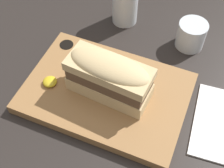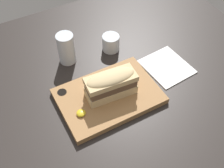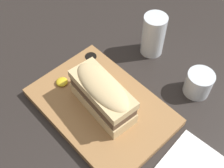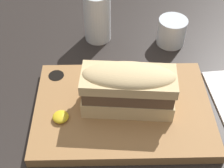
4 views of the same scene
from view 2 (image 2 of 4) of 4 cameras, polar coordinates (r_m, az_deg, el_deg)
dining_table at (r=98.82cm, az=-4.51°, el=-2.48°), size 148.81×109.58×2.00cm
serving_board at (r=95.84cm, az=-0.74°, el=-2.47°), size 33.68×23.08×2.31cm
sandwich at (r=91.18cm, az=-0.24°, el=0.10°), size 17.26×8.27×9.53cm
mustard_dollop at (r=90.14cm, az=-6.31°, el=-5.88°), size 2.97×2.97×1.19cm
water_glass at (r=106.76cm, az=-9.08°, el=6.86°), size 6.38×6.38×12.22cm
wine_glass at (r=111.77cm, az=-0.24°, el=8.23°), size 6.77×6.77×6.50cm
napkin at (r=108.34cm, az=11.05°, el=3.50°), size 16.80×18.40×0.40cm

